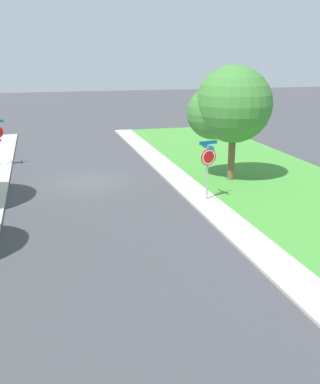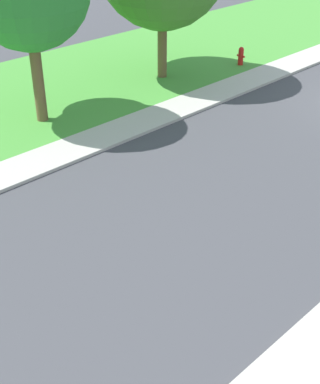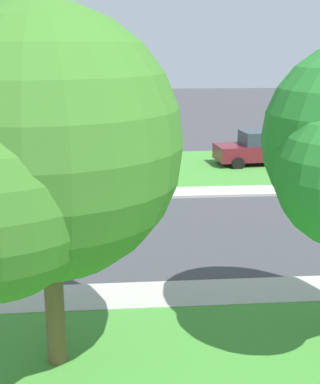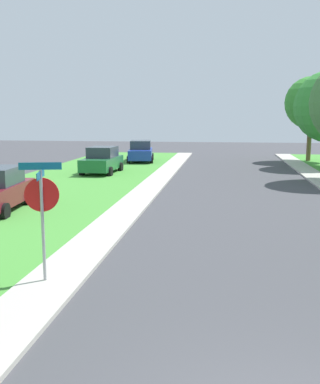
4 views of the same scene
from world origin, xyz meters
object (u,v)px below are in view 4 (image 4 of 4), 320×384
stop_sign_far_corner (42,202)px  car_blue_behind_trees (141,152)px  car_green_kerbside_mid (102,161)px  tree_across_right (315,105)px

stop_sign_far_corner → car_blue_behind_trees: 26.78m
car_green_kerbside_mid → car_blue_behind_trees: size_ratio=0.96×
tree_across_right → car_blue_behind_trees: bearing=-170.4°
car_green_kerbside_mid → car_blue_behind_trees: (1.16, 7.54, 0.00)m
stop_sign_far_corner → car_green_kerbside_mid: bearing=101.4°
car_green_kerbside_mid → tree_across_right: bearing=33.5°
car_blue_behind_trees → tree_across_right: (13.80, 2.34, 3.74)m
stop_sign_far_corner → car_green_kerbside_mid: 19.50m
stop_sign_far_corner → car_blue_behind_trees: size_ratio=0.61×
car_green_kerbside_mid → stop_sign_far_corner: bearing=-78.6°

